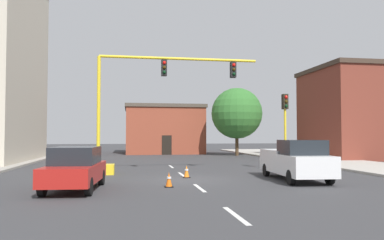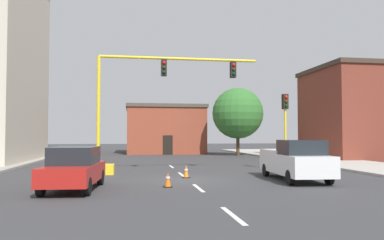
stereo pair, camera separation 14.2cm
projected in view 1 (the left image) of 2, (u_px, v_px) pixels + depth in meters
The scene contains 15 objects.
ground_plane at pixel (189, 180), 18.83m from camera, with size 160.00×160.00×0.00m, color #38383A.
sidewalk_right at pixel (345, 163), 28.88m from camera, with size 6.00×56.00×0.14m, color #B2ADA3.
lane_stripe_seg_1 at pixel (236, 215), 10.45m from camera, with size 0.16×2.40×0.01m, color silver.
lane_stripe_seg_2 at pixel (200, 188), 15.87m from camera, with size 0.16×2.40×0.01m, color silver.
lane_stripe_seg_3 at pixel (182, 175), 21.29m from camera, with size 0.16×2.40×0.01m, color silver.
lane_stripe_seg_4 at pixel (171, 167), 26.72m from camera, with size 0.16×2.40×0.01m, color silver.
building_brick_center at pixel (163, 130), 47.65m from camera, with size 9.45×9.72×5.84m.
building_row_right at pixel (370, 113), 36.42m from camera, with size 11.41×8.78×8.65m.
traffic_signal_gantry at pixel (123, 133), 21.76m from camera, with size 10.23×1.20×6.83m.
traffic_light_pole_right at pixel (285, 114), 23.80m from camera, with size 0.32×0.47×4.80m.
tree_right_far at pixel (237, 113), 41.41m from camera, with size 5.55×5.55×7.39m.
pickup_truck_white at pixel (295, 160), 18.67m from camera, with size 2.31×5.51×1.99m.
sedan_red_near_left at pixel (75, 168), 15.30m from camera, with size 2.18×4.63×1.74m.
traffic_cone_roadside_a at pixel (187, 172), 19.71m from camera, with size 0.36×0.36×0.65m.
traffic_cone_roadside_b at pixel (169, 180), 16.11m from camera, with size 0.36×0.36×0.63m.
Camera 1 is at (-2.90, -18.71, 2.21)m, focal length 35.49 mm.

